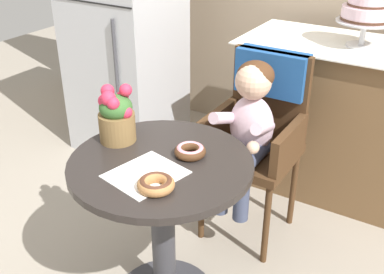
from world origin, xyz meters
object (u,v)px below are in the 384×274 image
object	(u,v)px
wicker_chair	(261,117)
donut_mid	(190,151)
cafe_table	(162,206)
seated_child	(248,122)
tiered_cake_stand	(367,11)
donut_front	(156,184)
flower_vase	(116,115)
refrigerator	(124,27)

from	to	relation	value
wicker_chair	donut_mid	xyz separation A→B (m)	(-0.03, -0.63, 0.10)
cafe_table	wicker_chair	distance (m)	0.74
wicker_chair	cafe_table	bearing A→B (deg)	-95.84
seated_child	tiered_cake_stand	distance (m)	0.89
wicker_chair	tiered_cake_stand	world-z (taller)	tiered_cake_stand
wicker_chair	donut_front	distance (m)	0.90
donut_front	flower_vase	size ratio (longest dim) A/B	0.55
wicker_chair	refrigerator	bearing A→B (deg)	164.44
donut_mid	refrigerator	distance (m)	1.51
wicker_chair	seated_child	distance (m)	0.16
wicker_chair	flower_vase	xyz separation A→B (m)	(-0.35, -0.68, 0.19)
donut_front	flower_vase	xyz separation A→B (m)	(-0.34, 0.21, 0.09)
cafe_table	seated_child	bearing A→B (deg)	79.49
seated_child	donut_front	bearing A→B (deg)	-90.63
refrigerator	tiered_cake_stand	bearing A→B (deg)	7.81
donut_front	tiered_cake_stand	size ratio (longest dim) A/B	0.44
seated_child	flower_vase	xyz separation A→B (m)	(-0.35, -0.52, 0.16)
seated_child	refrigerator	world-z (taller)	refrigerator
donut_mid	tiered_cake_stand	xyz separation A→B (m)	(0.33, 1.21, 0.34)
wicker_chair	seated_child	bearing A→B (deg)	-87.55
seated_child	donut_front	distance (m)	0.74
donut_front	donut_mid	xyz separation A→B (m)	(-0.02, 0.26, -0.00)
refrigerator	wicker_chair	bearing A→B (deg)	-18.01
seated_child	wicker_chair	bearing A→B (deg)	90.00
flower_vase	donut_front	bearing A→B (deg)	-31.86
cafe_table	tiered_cake_stand	xyz separation A→B (m)	(0.41, 1.30, 0.58)
cafe_table	tiered_cake_stand	distance (m)	1.48
flower_vase	refrigerator	distance (m)	1.32
cafe_table	donut_front	bearing A→B (deg)	-59.72
seated_child	donut_front	size ratio (longest dim) A/B	5.48
refrigerator	seated_child	bearing A→B (deg)	-24.69
wicker_chair	donut_front	bearing A→B (deg)	-88.07
seated_child	tiered_cake_stand	xyz separation A→B (m)	(0.30, 0.73, 0.41)
tiered_cake_stand	donut_mid	bearing A→B (deg)	-105.37
wicker_chair	flower_vase	size ratio (longest dim) A/B	3.95
donut_front	wicker_chair	bearing A→B (deg)	89.48
cafe_table	flower_vase	world-z (taller)	flower_vase
refrigerator	donut_mid	bearing A→B (deg)	-41.80
cafe_table	flower_vase	size ratio (longest dim) A/B	2.98
cafe_table	flower_vase	xyz separation A→B (m)	(-0.25, 0.05, 0.33)
flower_vase	refrigerator	size ratio (longest dim) A/B	0.14
tiered_cake_stand	seated_child	bearing A→B (deg)	-112.48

